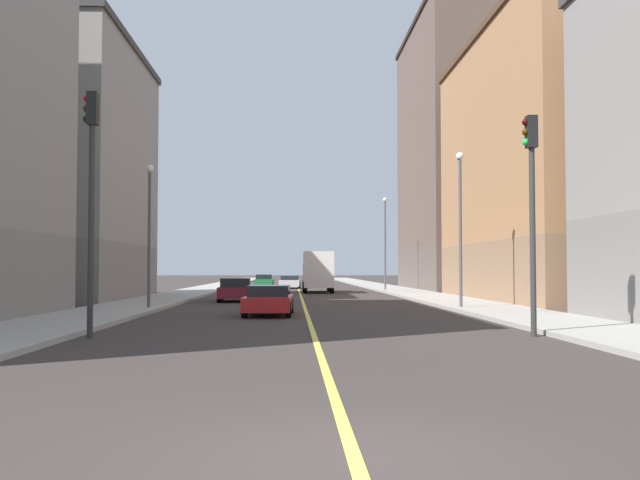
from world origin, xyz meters
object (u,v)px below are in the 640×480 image
Objects in this scene: car_maroon at (236,290)px; box_truck at (318,271)px; building_left_mid at (571,165)px; car_silver at (290,282)px; car_green at (264,281)px; building_left_far at (473,156)px; street_lamp_right_near at (149,219)px; traffic_light_left_near at (532,193)px; traffic_light_right_near at (91,180)px; street_lamp_left_far at (385,234)px; street_lamp_left_near at (460,213)px; building_right_midblock at (45,172)px; car_red at (269,300)px.

car_maroon is 15.96m from box_truck.
building_left_mid is 32.68m from car_silver.
car_green is 33.56m from car_maroon.
building_left_far is 5.44× the size of car_maroon.
street_lamp_right_near reaches higher than car_silver.
box_truck is at bearing 97.17° from traffic_light_left_near.
street_lamp_left_far reaches higher than traffic_light_right_near.
box_truck is at bearing 70.47° from street_lamp_right_near.
traffic_light_left_near is 37.14m from box_truck.
street_lamp_right_near is at bearing -94.76° from car_green.
traffic_light_right_near is at bearing -85.63° from street_lamp_right_near.
car_green is (-10.59, 42.67, -3.81)m from street_lamp_left_near.
street_lamp_left_far is (22.57, 15.11, -3.00)m from building_right_midblock.
traffic_light_left_near is 12.13m from traffic_light_right_near.
building_left_far reaches higher than traffic_light_right_near.
street_lamp_left_near is (-8.45, -30.30, -7.45)m from building_left_far.
building_right_midblock reaches higher than street_lamp_right_near.
car_green is at bearing 87.37° from traffic_light_right_near.
building_left_far is 3.28× the size of box_truck.
building_left_far is at bearing 74.42° from street_lamp_left_near.
car_green reaches higher than car_red.
car_red is at bearing -45.82° from building_right_midblock.
car_green is at bearing 103.94° from street_lamp_left_near.
street_lamp_left_far is at bearing 73.72° from car_red.
car_green is 1.05× the size of car_silver.
car_red is at bearing -87.52° from car_green.
traffic_light_left_near is 1.44× the size of car_green.
car_red is (-17.06, -11.50, -7.27)m from building_left_mid.
street_lamp_left_near is at bearing 85.40° from traffic_light_left_near.
car_red is 27.56m from box_truck.
traffic_light_right_near reaches higher than car_green.
building_right_midblock reaches higher than car_green.
building_right_midblock is 2.41× the size of street_lamp_right_near.
street_lamp_left_near is 1.57× the size of car_red.
traffic_light_right_near is at bearing -136.12° from street_lamp_left_near.
street_lamp_left_far reaches higher than car_red.
building_left_mid is at bearing -2.50° from car_maroon.
building_left_mid is 3.45× the size of traffic_light_left_near.
street_lamp_left_near is 36.69m from car_silver.
car_green is (-1.98, 45.90, 0.02)m from car_red.
building_left_far is at bearing 90.00° from building_left_mid.
car_green is (-19.04, 34.40, -7.25)m from building_left_mid.
car_green is at bearing 104.96° from box_truck.
street_lamp_right_near is 1.48× the size of car_maroon.
traffic_light_right_near is 1.53× the size of car_maroon.
building_left_far is 25.35m from car_green.
street_lamp_left_near is at bearing -0.98° from street_lamp_right_near.
car_maroon is at bearing -90.56° from car_green.
building_left_far is 32.33m from street_lamp_left_near.
street_lamp_left_far is at bearing 115.18° from building_left_mid.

